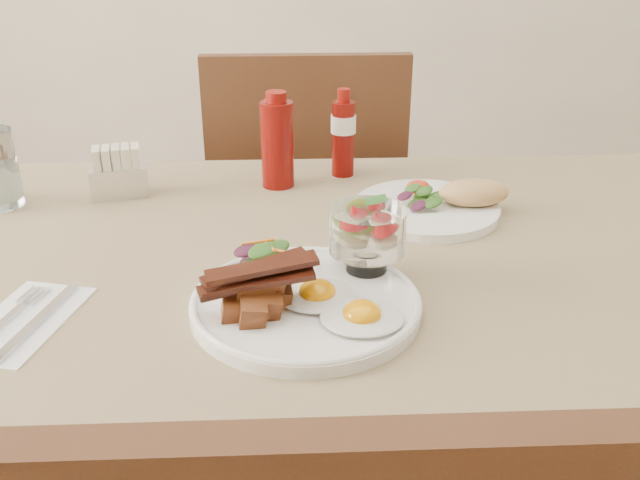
% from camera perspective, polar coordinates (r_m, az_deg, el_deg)
% --- Properties ---
extents(table, '(1.33, 0.88, 0.75)m').
position_cam_1_polar(table, '(1.02, -0.17, -6.37)').
color(table, '#4F2B19').
rests_on(table, ground).
extents(chair_far, '(0.42, 0.42, 0.93)m').
position_cam_1_polar(chair_far, '(1.67, -1.12, 1.63)').
color(chair_far, '#4F2B19').
rests_on(chair_far, ground).
extents(main_plate, '(0.28, 0.28, 0.02)m').
position_cam_1_polar(main_plate, '(0.87, -1.15, -5.20)').
color(main_plate, white).
rests_on(main_plate, table).
extents(fried_eggs, '(0.16, 0.15, 0.03)m').
position_cam_1_polar(fried_eggs, '(0.84, 1.54, -5.18)').
color(fried_eggs, silver).
rests_on(fried_eggs, main_plate).
extents(bacon_potato_pile, '(0.14, 0.09, 0.06)m').
position_cam_1_polar(bacon_potato_pile, '(0.82, -5.04, -3.98)').
color(bacon_potato_pile, brown).
rests_on(bacon_potato_pile, main_plate).
extents(side_salad, '(0.08, 0.08, 0.04)m').
position_cam_1_polar(side_salad, '(0.91, -4.44, -1.64)').
color(side_salad, '#1F4312').
rests_on(side_salad, main_plate).
extents(fruit_cup, '(0.10, 0.10, 0.10)m').
position_cam_1_polar(fruit_cup, '(0.91, 3.81, 0.75)').
color(fruit_cup, white).
rests_on(fruit_cup, main_plate).
extents(second_plate, '(0.25, 0.23, 0.06)m').
position_cam_1_polar(second_plate, '(1.15, 9.41, 2.90)').
color(second_plate, white).
rests_on(second_plate, table).
extents(ketchup_bottle, '(0.06, 0.06, 0.17)m').
position_cam_1_polar(ketchup_bottle, '(1.23, -3.44, 7.79)').
color(ketchup_bottle, '#610805').
rests_on(ketchup_bottle, table).
extents(hot_sauce_bottle, '(0.05, 0.05, 0.16)m').
position_cam_1_polar(hot_sauce_bottle, '(1.28, 1.87, 8.47)').
color(hot_sauce_bottle, '#610805').
rests_on(hot_sauce_bottle, table).
extents(sugar_caddy, '(0.10, 0.07, 0.09)m').
position_cam_1_polar(sugar_caddy, '(1.24, -15.81, 5.06)').
color(sugar_caddy, silver).
rests_on(sugar_caddy, table).
extents(napkin_cutlery, '(0.14, 0.20, 0.01)m').
position_cam_1_polar(napkin_cutlery, '(0.92, -22.65, -6.02)').
color(napkin_cutlery, white).
rests_on(napkin_cutlery, table).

